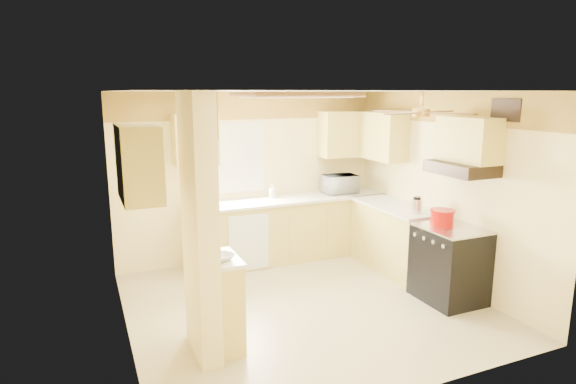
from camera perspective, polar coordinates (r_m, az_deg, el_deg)
name	(u,v)px	position (r m, az deg, el deg)	size (l,w,h in m)	color
floor	(305,305)	(5.89, 1.99, -13.23)	(4.00, 4.00, 0.00)	#CCB98D
ceiling	(306,91)	(5.34, 2.18, 11.86)	(4.00, 4.00, 0.00)	white
wall_back	(251,177)	(7.21, -4.45, 1.82)	(4.00, 4.00, 0.00)	#F6E096
wall_front	(410,253)	(3.92, 14.23, -7.03)	(4.00, 4.00, 0.00)	#F6E096
wall_left	(121,221)	(4.98, -19.19, -3.31)	(3.80, 3.80, 0.00)	#F6E096
wall_right	(444,189)	(6.58, 17.99, 0.32)	(3.80, 3.80, 0.00)	#F6E096
wallpaper_border	(250,105)	(7.09, -4.53, 10.19)	(4.00, 0.02, 0.40)	gold
partition_column	(200,228)	(4.55, -10.42, -4.26)	(0.20, 0.70, 2.50)	#F6E096
partition_ledge	(225,305)	(4.87, -7.48, -13.08)	(0.25, 0.55, 0.90)	#DBCC6C
ledge_top	(224,259)	(4.70, -7.63, -7.87)	(0.28, 0.58, 0.04)	white
lower_cabinets_back	(289,230)	(7.30, 0.15, -4.48)	(3.00, 0.60, 0.90)	#DBCC6C
lower_cabinets_right	(394,238)	(7.04, 12.51, -5.37)	(0.60, 1.40, 0.90)	#DBCC6C
countertop_back	(290,199)	(7.17, 0.18, -0.89)	(3.04, 0.64, 0.04)	white
countertop_right	(395,206)	(6.91, 12.61, -1.65)	(0.64, 1.44, 0.04)	white
dishwasher_panel	(249,243)	(6.76, -4.64, -6.01)	(0.58, 0.02, 0.80)	white
window	(234,158)	(7.08, -6.37, 4.05)	(0.92, 0.02, 1.02)	white
upper_cab_back_left	(195,140)	(6.73, -10.92, 6.10)	(0.60, 0.35, 0.70)	#DBCC6C
upper_cab_back_right	(348,134)	(7.62, 7.07, 6.86)	(0.90, 0.35, 0.70)	#DBCC6C
upper_cab_right	(380,136)	(7.37, 10.81, 6.57)	(0.35, 1.00, 0.70)	#DBCC6C
upper_cab_left_wall	(139,163)	(4.64, -17.28, 3.30)	(0.35, 0.75, 0.70)	#DBCC6C
upper_cab_over_stove	(469,140)	(5.97, 20.63, 5.82)	(0.35, 0.76, 0.52)	#DBCC6C
stove	(449,264)	(6.18, 18.58, -8.05)	(0.68, 0.77, 0.92)	black
range_hood	(461,168)	(5.95, 19.81, 2.65)	(0.50, 0.76, 0.14)	black
poster_menu	(209,164)	(4.45, -9.30, 3.34)	(0.02, 0.42, 0.57)	black
poster_nashville	(212,232)	(4.58, -9.03, -4.73)	(0.02, 0.42, 0.57)	black
ceiling_light_panel	(296,95)	(5.84, 0.91, 11.42)	(1.35, 0.95, 0.06)	brown
ceiling_fan	(421,112)	(5.29, 15.50, 9.13)	(1.15, 1.15, 0.26)	gold
vent_grate	(506,110)	(5.81, 24.41, 8.86)	(0.02, 0.40, 0.25)	black
microwave	(340,184)	(7.55, 6.19, 0.95)	(0.52, 0.35, 0.29)	white
bowl	(223,257)	(4.61, -7.75, -7.63)	(0.22, 0.22, 0.05)	white
dutch_oven	(442,217)	(6.07, 17.80, -2.89)	(0.29, 0.29, 0.20)	#B00B04
kettle	(417,206)	(6.48, 15.02, -1.57)	(0.14, 0.14, 0.22)	silver
dish_rack	(204,200)	(6.79, -9.94, -0.95)	(0.39, 0.30, 0.21)	#D6B37B
utensil_crock	(273,193)	(7.21, -1.85, -0.09)	(0.11, 0.11, 0.21)	white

